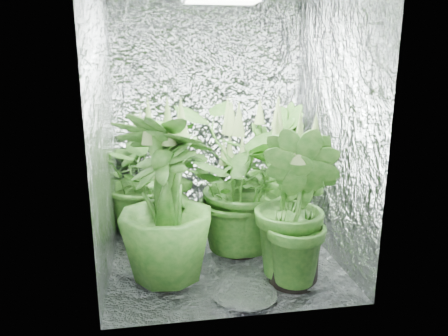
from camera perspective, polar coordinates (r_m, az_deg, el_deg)
name	(u,v)px	position (r m, az deg, el deg)	size (l,w,h in m)	color
ground	(222,255)	(3.33, -0.22, -11.26)	(1.60, 1.60, 0.00)	silver
walls	(222,122)	(3.03, -0.24, 5.97)	(1.62, 1.62, 2.00)	silver
plant_a	(146,177)	(3.60, -10.17, -1.13)	(0.98, 0.98, 1.03)	black
plant_b	(233,190)	(3.59, 1.13, -2.88)	(0.51, 0.51, 0.84)	black
plant_c	(274,168)	(3.71, 6.61, -0.02)	(0.73, 0.73, 1.13)	black
plant_d	(166,201)	(2.80, -7.64, -4.24)	(0.81, 0.81, 1.21)	black
plant_e	(241,182)	(3.18, 2.22, -1.84)	(1.18, 1.18, 1.16)	black
plant_f	(173,212)	(3.09, -6.66, -5.69)	(0.54, 0.54, 0.87)	black
plant_g	(296,208)	(2.80, 9.39, -5.16)	(0.78, 0.78, 1.14)	black
circulation_fan	(285,212)	(3.81, 7.93, -5.70)	(0.16, 0.29, 0.33)	black
plant_label	(306,241)	(2.87, 10.72, -9.40)	(0.05, 0.01, 0.09)	white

